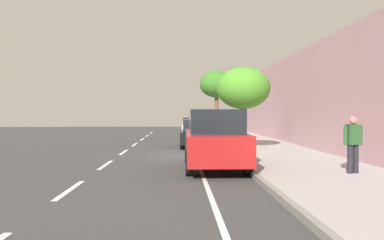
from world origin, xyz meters
The scene contains 14 objects.
ground centered at (0.00, 0.00, 0.00)m, with size 67.35×67.35×0.00m, color #373737.
sidewalk centered at (3.69, 0.00, 0.08)m, with size 4.13×42.10×0.15m, color #9F9A97.
curb_edge centered at (1.54, 0.00, 0.08)m, with size 0.16×42.10×0.15m, color gray.
lane_stripe_centre centered at (-3.30, -1.05, 0.00)m, with size 0.14×40.00×0.01m.
lane_stripe_bike_edge centered at (0.07, 0.00, 0.00)m, with size 0.12×42.10×0.01m, color white.
building_facade centered at (6.00, 0.00, 2.59)m, with size 0.50×42.10×5.18m, color #AD828B.
parked_suv_red_second centered at (0.56, -4.04, 1.03)m, with size 2.00×4.72×1.99m.
parked_sedan_black_mid centered at (0.40, 3.65, 0.75)m, with size 1.99×4.48×1.52m.
parked_sedan_silver_far centered at (0.47, 13.36, 0.75)m, with size 1.89×4.43×1.52m.
bicycle_at_curb centered at (1.08, 9.14, 0.38)m, with size 1.70×0.57×0.76m.
cyclist_with_backpack centered at (1.31, 8.69, 1.05)m, with size 0.43×0.62×1.72m.
street_tree_near_cyclist centered at (2.43, 0.81, 3.04)m, with size 2.55×2.55×3.92m.
street_tree_mid_block centered at (2.43, 12.87, 4.22)m, with size 2.76×2.76×5.21m.
pedestrian_on_phone centered at (4.35, -6.08, 1.07)m, with size 0.61×0.31×1.64m.
Camera 1 is at (-0.63, -16.04, 1.87)m, focal length 33.18 mm.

